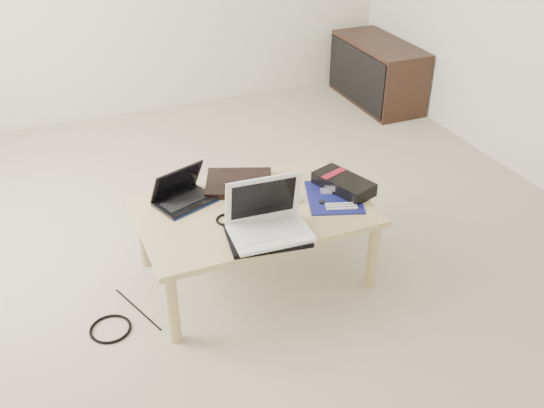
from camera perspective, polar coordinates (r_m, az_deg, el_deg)
name	(u,v)px	position (r m, az deg, el deg)	size (l,w,h in m)	color
ground	(232,240)	(3.38, -3.75, -3.44)	(4.00, 4.00, 0.00)	#BCAB98
coffee_table	(254,217)	(2.93, -1.67, -1.21)	(1.10, 0.70, 0.40)	tan
media_cabinet	(377,72)	(5.14, 9.81, 12.10)	(0.41, 0.90, 0.50)	#331D15
book	(239,183)	(3.08, -3.13, 1.98)	(0.41, 0.38, 0.03)	black
netbook	(182,195)	(2.97, -8.43, 0.85)	(0.32, 0.28, 0.18)	black
tablet	(257,206)	(2.91, -1.39, -0.18)	(0.29, 0.26, 0.01)	black
remote	(289,192)	(3.02, 1.57, 1.14)	(0.07, 0.22, 0.02)	silver
neoprene_sleeve	(267,235)	(2.70, -0.45, -2.96)	(0.35, 0.26, 0.02)	black
white_laptop	(268,221)	(2.68, -0.39, -1.60)	(0.36, 0.27, 0.25)	white
motherboard	(334,197)	(3.00, 5.87, 0.68)	(0.35, 0.39, 0.02)	#0D1059
gpu_box	(344,184)	(3.06, 6.75, 1.91)	(0.25, 0.34, 0.07)	black
cable_coil	(227,220)	(2.82, -4.27, -1.47)	(0.10, 0.10, 0.01)	black
floor_cable_coil	(110,329)	(2.92, -14.97, -11.29)	(0.19, 0.19, 0.01)	black
floor_cable_trail	(138,309)	(3.00, -12.53, -9.63)	(0.01, 0.01, 0.39)	black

